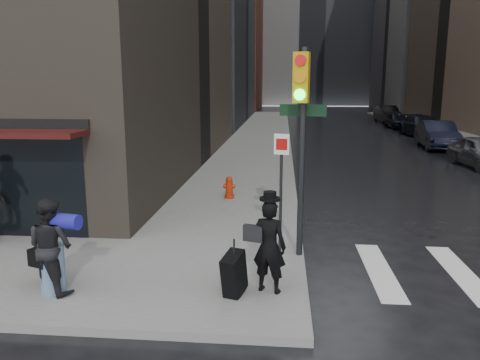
% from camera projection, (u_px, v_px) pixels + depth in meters
% --- Properties ---
extents(ground, '(140.00, 140.00, 0.00)m').
position_uv_depth(ground, '(200.00, 284.00, 8.81)').
color(ground, black).
rests_on(ground, ground).
extents(sidewalk_left, '(4.00, 50.00, 0.15)m').
position_uv_depth(sidewalk_left, '(263.00, 133.00, 35.12)').
color(sidewalk_left, slate).
rests_on(sidewalk_left, ground).
extents(sidewalk_right, '(3.00, 50.00, 0.15)m').
position_uv_depth(sidewalk_right, '(448.00, 134.00, 33.92)').
color(sidewalk_right, slate).
rests_on(sidewalk_right, ground).
extents(bldg_left_far, '(22.00, 20.00, 26.00)m').
position_uv_depth(bldg_left_far, '(184.00, 18.00, 67.78)').
color(bldg_left_far, '#5A2C1F').
rests_on(bldg_left_far, ground).
extents(bldg_right_far, '(22.00, 20.00, 25.00)m').
position_uv_depth(bldg_right_far, '(474.00, 14.00, 60.52)').
color(bldg_right_far, slate).
rests_on(bldg_right_far, ground).
extents(bldg_distant, '(40.00, 12.00, 32.00)m').
position_uv_depth(bldg_distant, '(311.00, 11.00, 81.09)').
color(bldg_distant, slate).
rests_on(bldg_distant, ground).
extents(man_overcoat, '(1.16, 0.84, 1.82)m').
position_uv_depth(man_overcoat, '(262.00, 250.00, 8.00)').
color(man_overcoat, black).
rests_on(man_overcoat, ground).
extents(man_jeans, '(1.16, 0.94, 1.67)m').
position_uv_depth(man_jeans, '(51.00, 246.00, 8.01)').
color(man_jeans, black).
rests_on(man_jeans, ground).
extents(traffic_light, '(1.04, 0.60, 4.26)m').
position_uv_depth(traffic_light, '(300.00, 125.00, 9.30)').
color(traffic_light, black).
rests_on(traffic_light, ground).
extents(fire_hydrant, '(0.39, 0.31, 0.70)m').
position_uv_depth(fire_hydrant, '(229.00, 188.00, 14.75)').
color(fire_hydrant, '#962009').
rests_on(fire_hydrant, ground).
extents(parked_car_2, '(2.07, 4.94, 1.59)m').
position_uv_depth(parked_car_2, '(437.00, 135.00, 27.00)').
color(parked_car_2, black).
rests_on(parked_car_2, ground).
extents(parked_car_3, '(2.56, 5.28, 1.48)m').
position_uv_depth(parked_car_3, '(422.00, 126.00, 33.05)').
color(parked_car_3, black).
rests_on(parked_car_3, ground).
extents(parked_car_4, '(1.75, 3.95, 1.32)m').
position_uv_depth(parked_car_4, '(397.00, 120.00, 39.21)').
color(parked_car_4, black).
rests_on(parked_car_4, ground).
extents(parked_car_5, '(1.85, 4.90, 1.60)m').
position_uv_depth(parked_car_5, '(387.00, 114.00, 45.26)').
color(parked_car_5, black).
rests_on(parked_car_5, ground).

